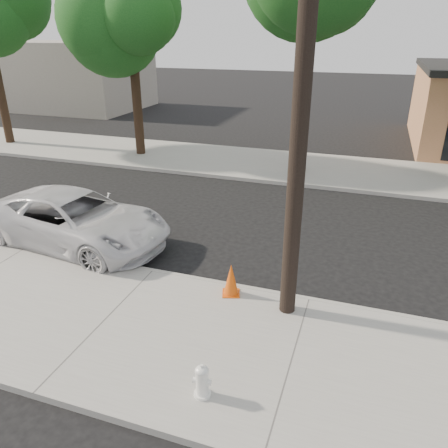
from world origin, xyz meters
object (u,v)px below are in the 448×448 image
Objects in this scene: utility_pole at (302,97)px; police_cruiser at (76,220)px; fire_hydrant at (202,382)px; traffic_cone at (231,280)px.

utility_pole is 1.59× the size of police_cruiser.
traffic_cone is (-0.50, 3.11, 0.08)m from fire_hydrant.
utility_pole is at bearing -8.34° from traffic_cone.
utility_pole reaches higher than traffic_cone.
traffic_cone is at bearing 171.66° from utility_pole.
utility_pole is 4.39m from traffic_cone.
traffic_cone reaches higher than fire_hydrant.
fire_hydrant is at bearing -80.80° from traffic_cone.
fire_hydrant is at bearing -106.49° from utility_pole.
fire_hydrant is (5.65, -4.40, -0.34)m from police_cruiser.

